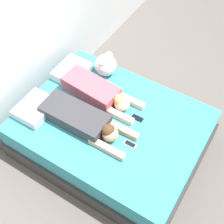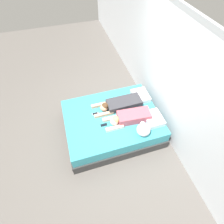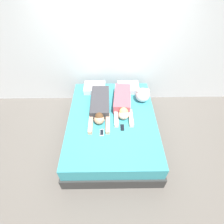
{
  "view_description": "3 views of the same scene",
  "coord_description": "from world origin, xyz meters",
  "px_view_note": "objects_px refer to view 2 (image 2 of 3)",
  "views": [
    {
      "loc": [
        -1.81,
        -1.13,
        3.41
      ],
      "look_at": [
        0.0,
        0.0,
        0.69
      ],
      "focal_mm": 50.0,
      "sensor_mm": 36.0,
      "label": 1
    },
    {
      "loc": [
        2.26,
        -0.69,
        3.6
      ],
      "look_at": [
        0.0,
        0.0,
        0.69
      ],
      "focal_mm": 28.0,
      "sensor_mm": 36.0,
      "label": 2
    },
    {
      "loc": [
        -0.03,
        -2.15,
        2.89
      ],
      "look_at": [
        0.0,
        0.0,
        0.69
      ],
      "focal_mm": 28.0,
      "sensor_mm": 36.0,
      "label": 3
    }
  ],
  "objects_px": {
    "pillow_head_left": "(140,96)",
    "cell_phone_right": "(104,125)",
    "bed": "(112,123)",
    "person_left": "(119,104)",
    "cell_phone_left": "(95,114)",
    "pillow_head_right": "(153,118)",
    "plush_toy": "(144,129)",
    "person_right": "(129,117)"
  },
  "relations": [
    {
      "from": "cell_phone_left",
      "to": "plush_toy",
      "type": "bearing_deg",
      "value": 45.94
    },
    {
      "from": "pillow_head_left",
      "to": "cell_phone_left",
      "type": "bearing_deg",
      "value": -81.11
    },
    {
      "from": "cell_phone_left",
      "to": "pillow_head_right",
      "type": "bearing_deg",
      "value": 65.33
    },
    {
      "from": "person_right",
      "to": "plush_toy",
      "type": "xyz_separation_m",
      "value": [
        0.4,
        0.16,
        0.05
      ]
    },
    {
      "from": "cell_phone_right",
      "to": "plush_toy",
      "type": "distance_m",
      "value": 0.84
    },
    {
      "from": "bed",
      "to": "cell_phone_right",
      "type": "distance_m",
      "value": 0.41
    },
    {
      "from": "plush_toy",
      "to": "person_right",
      "type": "bearing_deg",
      "value": -158.56
    },
    {
      "from": "bed",
      "to": "pillow_head_left",
      "type": "height_order",
      "value": "pillow_head_left"
    },
    {
      "from": "plush_toy",
      "to": "pillow_head_right",
      "type": "bearing_deg",
      "value": 125.06
    },
    {
      "from": "pillow_head_right",
      "to": "plush_toy",
      "type": "bearing_deg",
      "value": -54.94
    },
    {
      "from": "bed",
      "to": "person_left",
      "type": "bearing_deg",
      "value": 132.81
    },
    {
      "from": "pillow_head_left",
      "to": "cell_phone_right",
      "type": "distance_m",
      "value": 1.19
    },
    {
      "from": "bed",
      "to": "person_right",
      "type": "height_order",
      "value": "person_right"
    },
    {
      "from": "person_left",
      "to": "cell_phone_right",
      "type": "relative_size",
      "value": 8.17
    },
    {
      "from": "person_left",
      "to": "cell_phone_left",
      "type": "xyz_separation_m",
      "value": [
        0.05,
        -0.58,
        -0.08
      ]
    },
    {
      "from": "person_right",
      "to": "cell_phone_right",
      "type": "distance_m",
      "value": 0.56
    },
    {
      "from": "pillow_head_left",
      "to": "cell_phone_left",
      "type": "xyz_separation_m",
      "value": [
        0.18,
        -1.16,
        -0.05
      ]
    },
    {
      "from": "bed",
      "to": "person_right",
      "type": "bearing_deg",
      "value": 56.65
    },
    {
      "from": "plush_toy",
      "to": "bed",
      "type": "bearing_deg",
      "value": -142.22
    },
    {
      "from": "bed",
      "to": "cell_phone_left",
      "type": "xyz_separation_m",
      "value": [
        -0.18,
        -0.34,
        0.28
      ]
    },
    {
      "from": "person_left",
      "to": "plush_toy",
      "type": "height_order",
      "value": "plush_toy"
    },
    {
      "from": "cell_phone_left",
      "to": "cell_phone_right",
      "type": "bearing_deg",
      "value": 16.37
    },
    {
      "from": "pillow_head_right",
      "to": "cell_phone_left",
      "type": "distance_m",
      "value": 1.28
    },
    {
      "from": "pillow_head_left",
      "to": "cell_phone_left",
      "type": "height_order",
      "value": "pillow_head_left"
    },
    {
      "from": "pillow_head_left",
      "to": "person_left",
      "type": "height_order",
      "value": "person_left"
    },
    {
      "from": "person_right",
      "to": "plush_toy",
      "type": "relative_size",
      "value": 3.49
    },
    {
      "from": "cell_phone_left",
      "to": "pillow_head_left",
      "type": "bearing_deg",
      "value": 98.89
    },
    {
      "from": "cell_phone_right",
      "to": "pillow_head_left",
      "type": "bearing_deg",
      "value": 116.69
    },
    {
      "from": "person_left",
      "to": "cell_phone_right",
      "type": "xyz_separation_m",
      "value": [
        0.4,
        -0.48,
        -0.08
      ]
    },
    {
      "from": "pillow_head_left",
      "to": "person_right",
      "type": "bearing_deg",
      "value": -42.23
    },
    {
      "from": "pillow_head_left",
      "to": "plush_toy",
      "type": "height_order",
      "value": "plush_toy"
    },
    {
      "from": "person_right",
      "to": "pillow_head_right",
      "type": "bearing_deg",
      "value": 73.43
    },
    {
      "from": "cell_phone_right",
      "to": "plush_toy",
      "type": "height_order",
      "value": "plush_toy"
    },
    {
      "from": "person_right",
      "to": "plush_toy",
      "type": "bearing_deg",
      "value": 21.44
    },
    {
      "from": "cell_phone_right",
      "to": "plush_toy",
      "type": "relative_size",
      "value": 0.47
    },
    {
      "from": "person_left",
      "to": "cell_phone_right",
      "type": "height_order",
      "value": "person_left"
    },
    {
      "from": "plush_toy",
      "to": "cell_phone_right",
      "type": "bearing_deg",
      "value": -121.46
    },
    {
      "from": "plush_toy",
      "to": "person_left",
      "type": "bearing_deg",
      "value": -164.62
    },
    {
      "from": "bed",
      "to": "pillow_head_left",
      "type": "relative_size",
      "value": 4.8
    },
    {
      "from": "person_left",
      "to": "cell_phone_right",
      "type": "distance_m",
      "value": 0.63
    },
    {
      "from": "bed",
      "to": "cell_phone_right",
      "type": "xyz_separation_m",
      "value": [
        0.17,
        -0.24,
        0.28
      ]
    },
    {
      "from": "pillow_head_left",
      "to": "person_left",
      "type": "bearing_deg",
      "value": -77.04
    }
  ]
}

